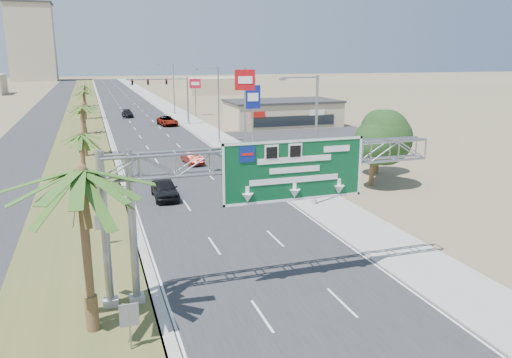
{
  "coord_description": "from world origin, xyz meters",
  "views": [
    {
      "loc": [
        -8.65,
        -12.13,
        11.34
      ],
      "look_at": [
        0.5,
        15.38,
        4.2
      ],
      "focal_mm": 35.0,
      "sensor_mm": 36.0,
      "label": 1
    }
  ],
  "objects": [
    {
      "name": "car_left_lane",
      "position": [
        -3.31,
        27.59,
        0.82
      ],
      "size": [
        1.95,
        4.81,
        1.64
      ],
      "primitive_type": "imported",
      "rotation": [
        0.0,
        0.0,
        -0.0
      ],
      "color": "black",
      "rests_on": "ground"
    },
    {
      "name": "median_signback_b",
      "position": [
        -8.5,
        18.0,
        1.45
      ],
      "size": [
        0.75,
        0.08,
        2.08
      ],
      "color": "gray",
      "rests_on": "ground"
    },
    {
      "name": "palm_row_b",
      "position": [
        -9.5,
        32.0,
        4.9
      ],
      "size": [
        3.99,
        3.99,
        5.95
      ],
      "color": "brown",
      "rests_on": "ground"
    },
    {
      "name": "oak_far",
      "position": [
        18.0,
        30.0,
        3.82
      ],
      "size": [
        3.5,
        3.5,
        5.6
      ],
      "color": "brown",
      "rests_on": "ground"
    },
    {
      "name": "pole_sign_red_far",
      "position": [
        11.14,
        84.83,
        5.75
      ],
      "size": [
        2.22,
        0.72,
        7.34
      ],
      "color": "gray",
      "rests_on": "ground"
    },
    {
      "name": "building_distant_right",
      "position": [
        30.0,
        140.0,
        2.5
      ],
      "size": [
        20.0,
        12.0,
        5.0
      ],
      "primitive_type": "cube",
      "color": "tan",
      "rests_on": "ground"
    },
    {
      "name": "palm_near",
      "position": [
        -9.2,
        8.0,
        6.93
      ],
      "size": [
        5.7,
        5.7,
        8.35
      ],
      "color": "brown",
      "rests_on": "ground"
    },
    {
      "name": "pole_sign_red_near",
      "position": [
        9.0,
        45.09,
        7.98
      ],
      "size": [
        2.41,
        0.77,
        10.04
      ],
      "color": "gray",
      "rests_on": "ground"
    },
    {
      "name": "median_grass",
      "position": [
        -10.0,
        110.0,
        0.06
      ],
      "size": [
        7.0,
        300.0,
        0.12
      ],
      "primitive_type": "cube",
      "color": "#4D5626",
      "rests_on": "ground"
    },
    {
      "name": "palm_row_c",
      "position": [
        -9.5,
        48.0,
        5.66
      ],
      "size": [
        3.99,
        3.99,
        6.75
      ],
      "color": "brown",
      "rests_on": "ground"
    },
    {
      "name": "sign_gantry",
      "position": [
        -1.06,
        9.93,
        6.06
      ],
      "size": [
        16.75,
        1.24,
        7.5
      ],
      "color": "gray",
      "rests_on": "ground"
    },
    {
      "name": "signal_mast",
      "position": [
        5.17,
        71.97,
        4.85
      ],
      "size": [
        10.28,
        0.71,
        8.0
      ],
      "color": "gray",
      "rests_on": "ground"
    },
    {
      "name": "pole_sign_blue",
      "position": [
        11.49,
        49.8,
        5.91
      ],
      "size": [
        2.02,
        0.5,
        7.94
      ],
      "color": "gray",
      "rests_on": "ground"
    },
    {
      "name": "tower_distant",
      "position": [
        -32.0,
        250.0,
        17.5
      ],
      "size": [
        20.0,
        16.0,
        35.0
      ],
      "primitive_type": "cube",
      "color": "tan",
      "rests_on": "ground"
    },
    {
      "name": "oak_near",
      "position": [
        15.0,
        26.0,
        4.53
      ],
      "size": [
        4.5,
        4.5,
        6.8
      ],
      "color": "brown",
      "rests_on": "ground"
    },
    {
      "name": "streetlight_mid",
      "position": [
        7.3,
        52.0,
        4.69
      ],
      "size": [
        3.27,
        0.44,
        10.0
      ],
      "color": "gray",
      "rests_on": "ground"
    },
    {
      "name": "road",
      "position": [
        0.0,
        110.0,
        0.01
      ],
      "size": [
        12.0,
        300.0,
        0.02
      ],
      "primitive_type": "cube",
      "color": "#28282B",
      "rests_on": "ground"
    },
    {
      "name": "streetlight_far",
      "position": [
        7.3,
        88.0,
        4.69
      ],
      "size": [
        3.27,
        0.44,
        10.0
      ],
      "color": "gray",
      "rests_on": "ground"
    },
    {
      "name": "palm_row_f",
      "position": [
        -9.5,
        110.0,
        4.71
      ],
      "size": [
        3.99,
        3.99,
        5.75
      ],
      "color": "brown",
      "rests_on": "ground"
    },
    {
      "name": "store_building",
      "position": [
        22.0,
        66.0,
        2.0
      ],
      "size": [
        18.0,
        10.0,
        4.0
      ],
      "primitive_type": "cube",
      "color": "tan",
      "rests_on": "ground"
    },
    {
      "name": "car_far",
      "position": [
        -1.87,
        86.37,
        0.7
      ],
      "size": [
        2.02,
        4.85,
        1.4
      ],
      "primitive_type": "imported",
      "rotation": [
        0.0,
        0.0,
        0.01
      ],
      "color": "black",
      "rests_on": "ground"
    },
    {
      "name": "sidewalk_right",
      "position": [
        8.5,
        110.0,
        0.05
      ],
      "size": [
        4.0,
        300.0,
        0.1
      ],
      "primitive_type": "cube",
      "color": "#9E9B93",
      "rests_on": "ground"
    },
    {
      "name": "palm_row_e",
      "position": [
        -9.5,
        85.0,
        5.09
      ],
      "size": [
        3.99,
        3.99,
        6.15
      ],
      "color": "brown",
      "rests_on": "ground"
    },
    {
      "name": "car_mid_lane",
      "position": [
        1.5,
        40.35,
        0.73
      ],
      "size": [
        1.89,
        4.53,
        1.46
      ],
      "primitive_type": "imported",
      "rotation": [
        0.0,
        0.0,
        0.08
      ],
      "color": "#6A1209",
      "rests_on": "ground"
    },
    {
      "name": "median_signback_a",
      "position": [
        -7.8,
        6.0,
        1.45
      ],
      "size": [
        0.75,
        0.08,
        2.08
      ],
      "color": "gray",
      "rests_on": "ground"
    },
    {
      "name": "car_right_lane",
      "position": [
        3.63,
        72.08,
        0.77
      ],
      "size": [
        3.19,
        5.8,
        1.54
      ],
      "primitive_type": "imported",
      "rotation": [
        0.0,
        0.0,
        0.12
      ],
      "color": "gray",
      "rests_on": "ground"
    },
    {
      "name": "opposing_road",
      "position": [
        -17.0,
        110.0,
        0.01
      ],
      "size": [
        8.0,
        300.0,
        0.02
      ],
      "primitive_type": "cube",
      "color": "#28282B",
      "rests_on": "ground"
    },
    {
      "name": "palm_row_d",
      "position": [
        -9.5,
        66.0,
        4.42
      ],
      "size": [
        3.99,
        3.99,
        5.45
      ],
      "color": "brown",
      "rests_on": "ground"
    },
    {
      "name": "streetlight_near",
      "position": [
        7.3,
        22.0,
        4.69
      ],
      "size": [
        3.27,
        0.44,
        10.0
      ],
      "color": "gray",
      "rests_on": "ground"
    }
  ]
}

